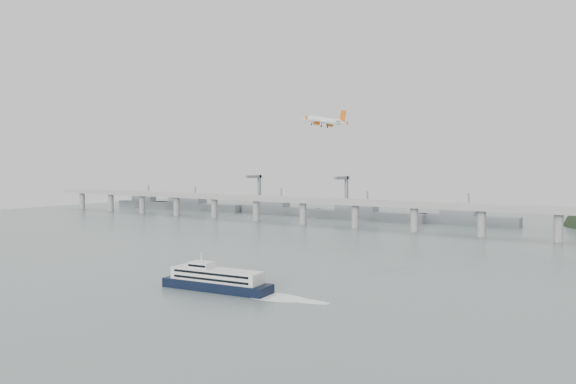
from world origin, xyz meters
The scene contains 5 objects.
ground centered at (0.00, 0.00, 0.00)m, with size 900.00×900.00×0.00m, color slate.
bridge centered at (-1.15, 200.00, 17.65)m, with size 800.00×22.00×23.90m.
distant_fleet centered at (-155.36, 265.08, 6.22)m, with size 453.00×60.90×40.00m.
ferry centered at (23.87, -34.47, 4.04)m, with size 78.95×19.05×14.89m.
airliner centered at (11.69, 76.65, 76.99)m, with size 33.73×31.41×9.36m.
Camera 1 is at (173.67, -208.83, 51.60)m, focal length 35.00 mm.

